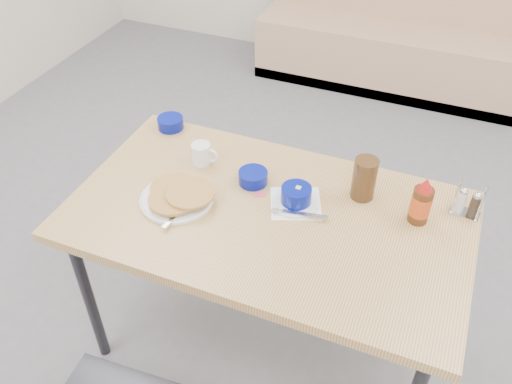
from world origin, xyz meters
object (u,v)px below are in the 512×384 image
at_px(pancake_plate, 178,196).
at_px(condiment_caddy, 467,204).
at_px(dining_table, 268,225).
at_px(coffee_mug, 202,154).
at_px(creamer_bowl, 170,123).
at_px(grits_setting, 296,197).
at_px(butter_bowl, 253,177).
at_px(amber_tumbler, 364,179).
at_px(booth_bench, 392,36).
at_px(syrup_bottle, 421,203).

distance_m(pancake_plate, condiment_caddy, 1.01).
distance_m(dining_table, coffee_mug, 0.39).
distance_m(coffee_mug, creamer_bowl, 0.29).
relative_size(dining_table, creamer_bowl, 12.87).
height_order(grits_setting, butter_bowl, grits_setting).
distance_m(grits_setting, amber_tumbler, 0.25).
xyz_separation_m(booth_bench, syrup_bottle, (0.49, -2.38, 0.49)).
height_order(butter_bowl, amber_tumbler, amber_tumbler).
bearing_deg(pancake_plate, syrup_bottle, 15.12).
relative_size(pancake_plate, grits_setting, 1.16).
relative_size(booth_bench, syrup_bottle, 10.41).
distance_m(dining_table, creamer_bowl, 0.67).
bearing_deg(coffee_mug, pancake_plate, -85.60).
xyz_separation_m(dining_table, grits_setting, (0.08, 0.08, 0.09)).
distance_m(amber_tumbler, condiment_caddy, 0.36).
height_order(dining_table, creamer_bowl, creamer_bowl).
xyz_separation_m(dining_table, butter_bowl, (-0.11, 0.13, 0.09)).
distance_m(coffee_mug, butter_bowl, 0.23).
relative_size(creamer_bowl, butter_bowl, 1.00).
bearing_deg(dining_table, coffee_mug, 153.33).
distance_m(grits_setting, butter_bowl, 0.20).
relative_size(pancake_plate, coffee_mug, 2.64).
height_order(pancake_plate, grits_setting, grits_setting).
height_order(dining_table, butter_bowl, butter_bowl).
height_order(dining_table, amber_tumbler, amber_tumbler).
bearing_deg(grits_setting, creamer_bowl, 158.05).
distance_m(pancake_plate, grits_setting, 0.42).
xyz_separation_m(coffee_mug, amber_tumbler, (0.62, 0.04, 0.04)).
distance_m(pancake_plate, coffee_mug, 0.24).
height_order(dining_table, condiment_caddy, condiment_caddy).
xyz_separation_m(pancake_plate, creamer_bowl, (-0.25, 0.40, 0.00)).
height_order(dining_table, pancake_plate, pancake_plate).
xyz_separation_m(dining_table, amber_tumbler, (0.28, 0.21, 0.14)).
bearing_deg(amber_tumbler, dining_table, -143.41).
relative_size(booth_bench, creamer_bowl, 17.47).
bearing_deg(creamer_bowl, pancake_plate, -57.86).
distance_m(grits_setting, condiment_caddy, 0.59).
height_order(booth_bench, creamer_bowl, booth_bench).
height_order(butter_bowl, syrup_bottle, syrup_bottle).
bearing_deg(pancake_plate, butter_bowl, 42.79).
bearing_deg(creamer_bowl, dining_table, -30.60).
bearing_deg(amber_tumbler, butter_bowl, -168.90).
xyz_separation_m(butter_bowl, condiment_caddy, (0.75, 0.12, 0.02)).
xyz_separation_m(dining_table, creamer_bowl, (-0.57, 0.34, 0.09)).
relative_size(dining_table, coffee_mug, 12.82).
relative_size(pancake_plate, butter_bowl, 2.65).
height_order(pancake_plate, creamer_bowl, creamer_bowl).
xyz_separation_m(booth_bench, grits_setting, (0.08, -2.46, 0.44)).
distance_m(condiment_caddy, syrup_bottle, 0.18).
relative_size(creamer_bowl, syrup_bottle, 0.60).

